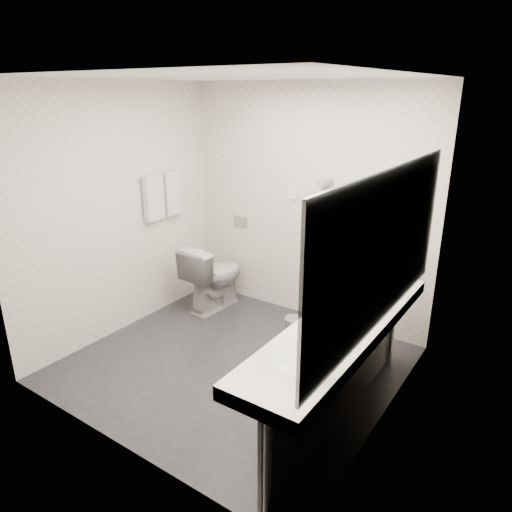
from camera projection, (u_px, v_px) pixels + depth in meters
The scene contains 32 objects.
floor at pixel (234, 364), 4.35m from camera, with size 2.80×2.80×0.00m, color #242428.
ceiling at pixel (228, 76), 3.51m from camera, with size 2.80×2.80×0.00m, color white.
wall_back at pixel (306, 205), 4.94m from camera, with size 2.80×2.80×0.00m, color silver.
wall_front at pixel (105, 285), 2.92m from camera, with size 2.80×2.80×0.00m, color silver.
wall_left at pixel (120, 212), 4.67m from camera, with size 2.60×2.60×0.00m, color silver.
wall_right at pixel (395, 269), 3.18m from camera, with size 2.60×2.60×0.00m, color silver.
vanity_counter at pixel (341, 329), 3.32m from camera, with size 0.55×2.20×0.10m, color white.
vanity_panel at pixel (341, 381), 3.45m from camera, with size 0.03×2.15×0.75m, color gray.
vanity_post_near at pixel (267, 472), 2.63m from camera, with size 0.06×0.06×0.75m, color silver.
vanity_post_far at pixel (392, 326), 4.25m from camera, with size 0.06×0.06×0.75m, color silver.
mirror at pixel (385, 249), 2.97m from camera, with size 0.02×2.20×1.05m, color #B2BCC6.
basin_near at pixel (296, 366), 2.81m from camera, with size 0.40×0.31×0.05m, color white.
basin_far at pixel (375, 293), 3.82m from camera, with size 0.40×0.31×0.05m, color white.
faucet_near at pixel (326, 363), 2.67m from camera, with size 0.04×0.04×0.15m, color silver.
faucet_far at pixel (400, 288), 3.68m from camera, with size 0.04×0.04×0.15m, color silver.
soap_bottle_a at pixel (341, 310), 3.36m from camera, with size 0.05×0.05×0.12m, color white.
soap_bottle_b at pixel (350, 310), 3.39m from camera, with size 0.06×0.06×0.08m, color white.
soap_bottle_c at pixel (352, 325), 3.13m from camera, with size 0.05×0.05×0.13m, color white.
glass_left at pixel (377, 312), 3.35m from camera, with size 0.06×0.06×0.10m, color silver.
glass_right at pixel (385, 301), 3.50m from camera, with size 0.07×0.07×0.12m, color silver.
toilet at pixel (214, 276), 5.36m from camera, with size 0.44×0.77×0.78m, color white.
flush_plate at pixel (240, 221), 5.48m from camera, with size 0.18×0.02×0.12m, color #B2B5BA.
pedal_bin at pixel (294, 332), 4.64m from camera, with size 0.19×0.19×0.27m, color #B2B5BA.
bin_lid at pixel (295, 319), 4.59m from camera, with size 0.19×0.19×0.01m, color #B2B5BA.
towel_rail at pixel (161, 175), 4.97m from camera, with size 0.02×0.02×0.62m, color silver.
towel_near at pixel (154, 198), 4.93m from camera, with size 0.07×0.24×0.48m, color silver.
towel_far at pixel (172, 193), 5.15m from camera, with size 0.07×0.24×0.48m, color silver.
dryer_cradle at pixel (327, 185), 4.70m from camera, with size 0.10×0.04×0.14m, color gray.
dryer_barrel at pixel (324, 183), 4.63m from camera, with size 0.08×0.08×0.14m, color gray.
dryer_cord at pixel (325, 210), 4.77m from camera, with size 0.02×0.02×0.35m, color black.
switch_plate_a at pixel (293, 195), 4.97m from camera, with size 0.09×0.02×0.09m, color white.
switch_plate_b at pixel (355, 203), 4.60m from camera, with size 0.09×0.02×0.09m, color white.
Camera 1 is at (2.30, -2.98, 2.40)m, focal length 32.78 mm.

